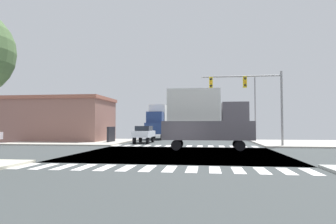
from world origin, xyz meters
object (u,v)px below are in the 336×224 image
sedan_farside_2 (144,133)px  box_truck_inner_2 (205,118)px  street_lamp (253,102)px  sedan_leading_4 (172,130)px  traffic_signal_mast (250,91)px  bank_building (61,119)px  box_truck_crossing_1 (158,121)px

sedan_farside_2 → box_truck_inner_2: (6.73, -7.92, 1.45)m
street_lamp → sedan_leading_4: size_ratio=1.94×
street_lamp → sedan_farside_2: size_ratio=1.94×
sedan_farside_2 → sedan_leading_4: size_ratio=1.00×
street_lamp → sedan_farside_2: bearing=-153.5°
traffic_signal_mast → box_truck_inner_2: (-4.15, -3.67, -2.55)m
bank_building → sedan_leading_4: (11.00, 23.69, -1.57)m
traffic_signal_mast → box_truck_crossing_1: 17.67m
bank_building → sedan_farside_2: (11.00, -2.36, -1.57)m
traffic_signal_mast → street_lamp: bearing=80.0°
bank_building → sedan_farside_2: size_ratio=3.13×
bank_building → box_truck_crossing_1: size_ratio=1.87×
bank_building → box_truck_inner_2: 20.49m
sedan_farside_2 → sedan_leading_4: same height
sedan_leading_4 → box_truck_inner_2: box_truck_inner_2 is taller
street_lamp → bank_building: (-23.75, -4.01, -2.27)m
traffic_signal_mast → bank_building: (-21.88, 6.60, -2.42)m
sedan_farside_2 → box_truck_crossing_1: (-0.00, 9.44, 1.45)m
street_lamp → bank_building: street_lamp is taller
traffic_signal_mast → box_truck_inner_2: traffic_signal_mast is taller
street_lamp → sedan_farside_2: (-12.75, -6.37, -3.84)m
traffic_signal_mast → box_truck_crossing_1: (-10.88, 13.69, -2.55)m
box_truck_crossing_1 → box_truck_inner_2: bearing=111.2°
sedan_leading_4 → box_truck_inner_2: bearing=101.2°
street_lamp → box_truck_inner_2: (-6.02, -14.28, -2.39)m
sedan_farside_2 → street_lamp: bearing=-153.5°
street_lamp → box_truck_crossing_1: street_lamp is taller
box_truck_crossing_1 → box_truck_inner_2: size_ratio=1.00×
box_truck_crossing_1 → sedan_leading_4: size_ratio=1.67×
traffic_signal_mast → box_truck_crossing_1: size_ratio=1.01×
traffic_signal_mast → box_truck_crossing_1: traffic_signal_mast is taller
box_truck_crossing_1 → bank_building: bearing=32.8°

